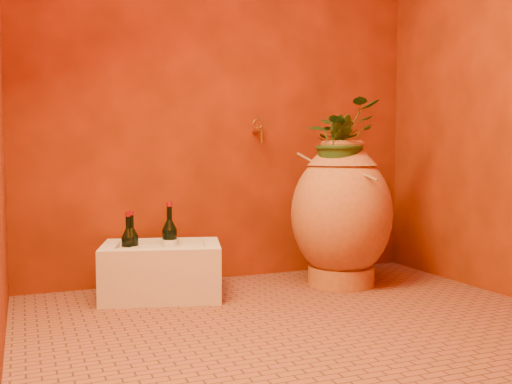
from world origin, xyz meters
name	(u,v)px	position (x,y,z in m)	size (l,w,h in m)	color
floor	(299,321)	(0.00, 0.00, 0.00)	(2.50, 2.50, 0.00)	brown
wall_back	(226,75)	(0.00, 1.00, 1.25)	(2.50, 0.02, 2.50)	#541C04
wall_right	(511,64)	(1.25, 0.00, 1.25)	(0.02, 2.00, 2.50)	#541C04
amphora	(341,213)	(0.56, 0.56, 0.42)	(0.78, 0.78, 0.85)	#B96C34
stone_basin	(162,272)	(-0.49, 0.68, 0.14)	(0.71, 0.58, 0.29)	beige
wine_bottle_a	(128,249)	(-0.66, 0.69, 0.27)	(0.08, 0.08, 0.31)	black
wine_bottle_b	(170,242)	(-0.42, 0.75, 0.28)	(0.08, 0.08, 0.35)	black
wine_bottle_c	(132,248)	(-0.64, 0.70, 0.27)	(0.08, 0.08, 0.31)	black
wall_tap	(259,130)	(0.18, 0.92, 0.92)	(0.07, 0.14, 0.15)	olive
plant_main	(340,139)	(0.54, 0.55, 0.85)	(0.42, 0.36, 0.46)	#224518
plant_side	(337,145)	(0.49, 0.52, 0.82)	(0.19, 0.15, 0.34)	#224518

